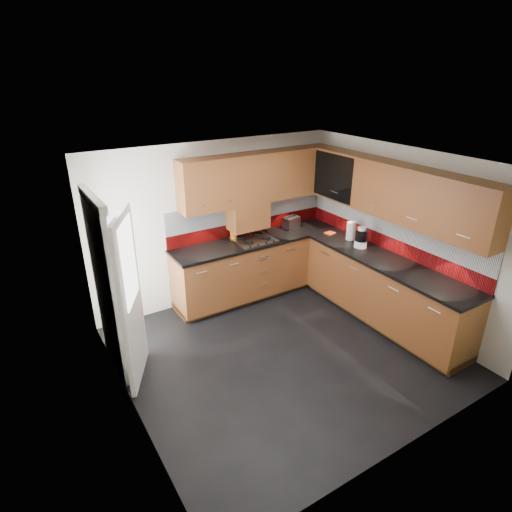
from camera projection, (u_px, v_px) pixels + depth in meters
room at (288, 243)px, 4.81m from camera, size 4.00×3.80×2.64m
base_cabinets at (316, 280)px, 6.31m from camera, size 2.70×3.20×0.95m
countertop at (318, 250)px, 6.10m from camera, size 2.72×3.22×0.04m
backsplash at (321, 224)px, 6.26m from camera, size 2.70×3.20×0.54m
upper_cabinets at (328, 184)px, 5.87m from camera, size 2.50×3.20×0.72m
extractor_hood at (248, 216)px, 6.39m from camera, size 0.60×0.33×0.40m
glass_cabinet at (341, 174)px, 6.31m from camera, size 0.32×0.80×0.66m
back_door at (116, 293)px, 4.73m from camera, size 0.42×1.19×2.04m
gas_hob at (254, 239)px, 6.39m from camera, size 0.59×0.52×0.05m
utensil_pot at (234, 233)px, 6.41m from camera, size 0.11×0.11×0.39m
toaster at (291, 222)px, 6.85m from camera, size 0.29×0.21×0.19m
food_processor at (361, 238)px, 6.10m from camera, size 0.18×0.18×0.30m
paper_towel at (351, 231)px, 6.37m from camera, size 0.15×0.15×0.27m
orange_cloth at (330, 233)px, 6.64m from camera, size 0.17×0.15×0.02m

